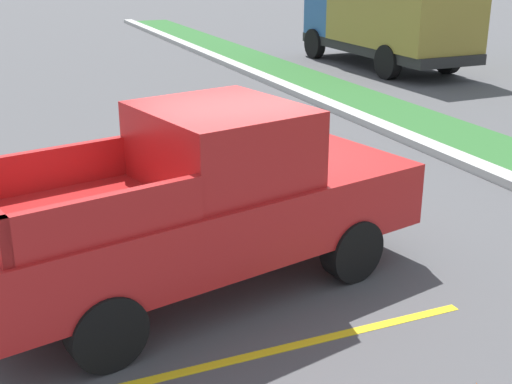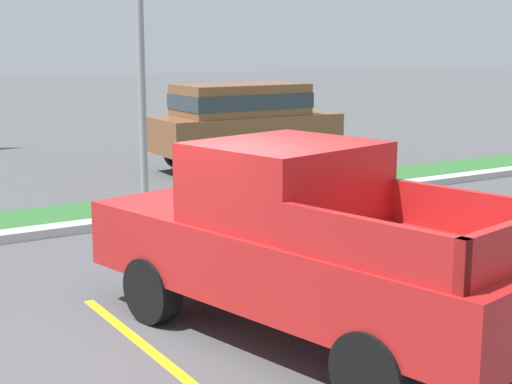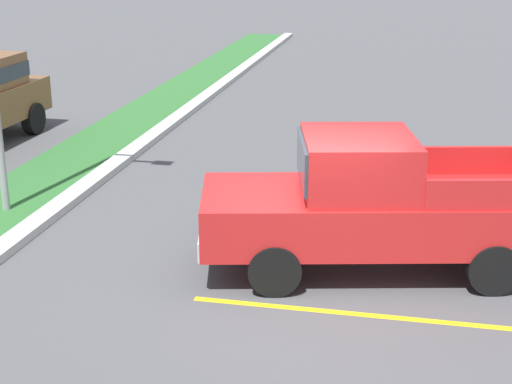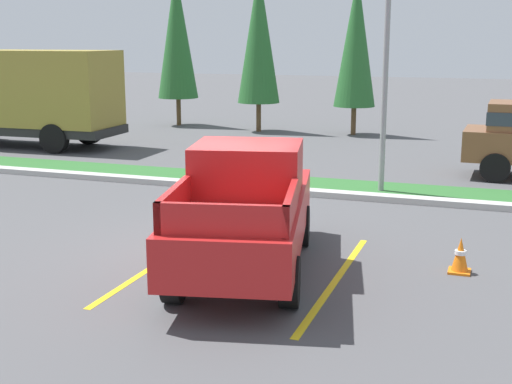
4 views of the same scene
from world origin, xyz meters
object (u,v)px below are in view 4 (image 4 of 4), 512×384
Objects in this scene: pickup_truck_main at (246,209)px; cargo_truck_distant at (29,95)px; street_light at (386,31)px; cypress_tree_left_inner at (259,35)px; cypress_tree_center at (356,40)px; traffic_cone at (460,256)px; cypress_tree_leftmost at (177,34)px.

cargo_truck_distant reaches higher than pickup_truck_main.
cargo_truck_distant is at bearing 164.11° from street_light.
cypress_tree_left_inner reaches higher than cargo_truck_distant.
cypress_tree_left_inner is at bearing -175.64° from cypress_tree_center.
street_light is 1.08× the size of cypress_tree_center.
street_light is 1.03× the size of cypress_tree_left_inner.
traffic_cone is (9.05, -15.88, -3.63)m from cypress_tree_left_inner.
traffic_cone is (15.38, -9.29, -1.56)m from cargo_truck_distant.
cypress_tree_leftmost is (-9.69, 17.69, 2.96)m from pickup_truck_main.
pickup_truck_main is at bearing -163.46° from traffic_cone.
pickup_truck_main is 0.87× the size of cypress_tree_center.
cypress_tree_left_inner reaches higher than cypress_tree_center.
cypress_tree_leftmost is 21.53m from traffic_cone.
street_light reaches higher than cypress_tree_left_inner.
cypress_tree_left_inner is at bearing 46.15° from cargo_truck_distant.
pickup_truck_main is 0.80× the size of street_light.
cypress_tree_leftmost reaches higher than pickup_truck_main.
traffic_cone is at bearing -60.33° from cypress_tree_left_inner.
cypress_tree_leftmost is 4.13m from cypress_tree_left_inner.
street_light reaches higher than traffic_cone.
cypress_tree_center is (3.94, 0.30, -0.19)m from cypress_tree_left_inner.
traffic_cone is at bearing -51.86° from cypress_tree_leftmost.
street_light is at bearing -56.66° from cypress_tree_left_inner.
cypress_tree_center is at bearing 4.36° from cypress_tree_left_inner.
pickup_truck_main is 15.81m from cargo_truck_distant.
pickup_truck_main is 17.49m from cypress_tree_center.
cypress_tree_center is (-2.85, 10.63, -0.25)m from street_light.
cypress_tree_center is (7.99, -0.50, -0.27)m from cypress_tree_leftmost.
cypress_tree_leftmost reaches higher than cypress_tree_center.
street_light reaches higher than pickup_truck_main.
cypress_tree_center reaches higher than cargo_truck_distant.
traffic_cone is (3.41, 1.01, -0.75)m from pickup_truck_main.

